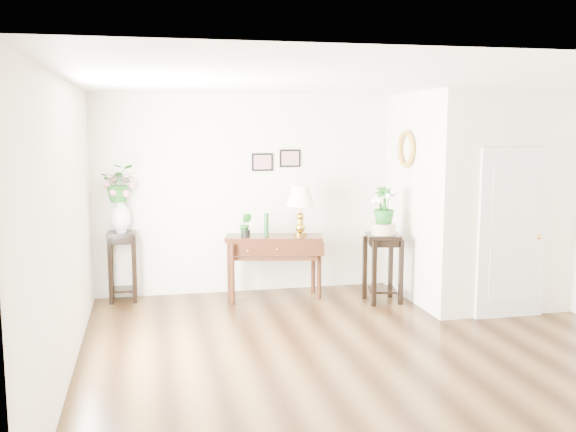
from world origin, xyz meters
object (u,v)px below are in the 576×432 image
object	(u,v)px
plant_stand_b	(383,268)
table_lamp	(300,210)
console_table	(274,267)
plant_stand_a	(123,266)

from	to	relation	value
plant_stand_b	table_lamp	bearing A→B (deg)	155.28
console_table	plant_stand_a	xyz separation A→B (m)	(-2.02, 0.33, 0.04)
plant_stand_a	table_lamp	bearing A→B (deg)	-7.78
console_table	plant_stand_b	bearing A→B (deg)	-6.53
console_table	table_lamp	distance (m)	0.87
table_lamp	plant_stand_a	world-z (taller)	table_lamp
table_lamp	plant_stand_a	xyz separation A→B (m)	(-2.39, 0.33, -0.75)
console_table	plant_stand_a	bearing A→B (deg)	-176.97
plant_stand_a	console_table	bearing A→B (deg)	-9.17
plant_stand_b	console_table	bearing A→B (deg)	161.27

